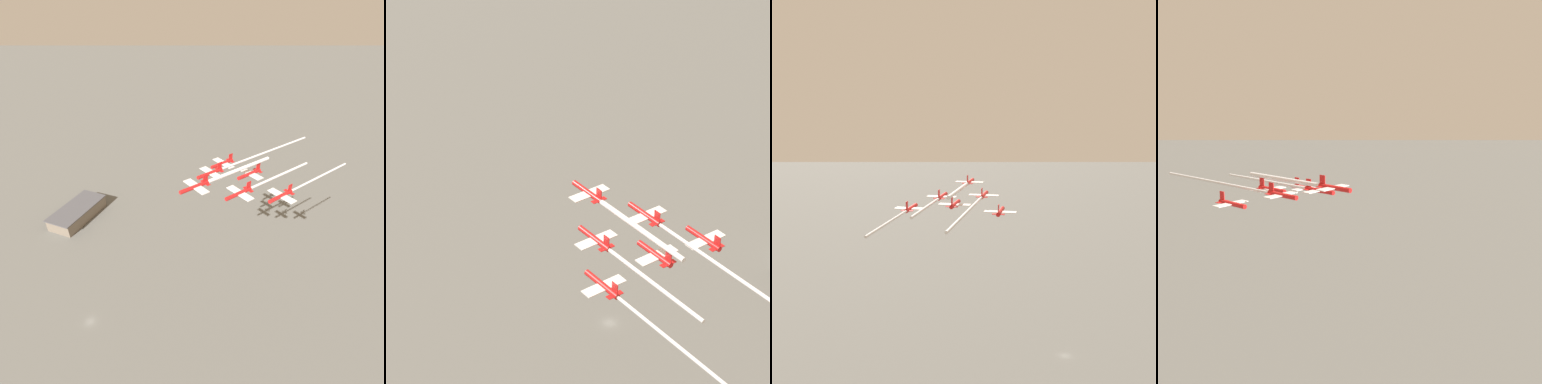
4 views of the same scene
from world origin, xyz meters
TOP-DOWN VIEW (x-y plane):
  - ground_plane at (0.00, 0.00)m, footprint 3000.00×3000.00m
  - jet_0 at (11.68, -48.65)m, footprint 10.22×10.02m
  - jet_1 at (18.36, -61.24)m, footprint 10.22×10.02m
  - jet_2 at (25.92, -48.93)m, footprint 10.22×10.02m
  - jet_3 at (25.04, -73.82)m, footprint 10.22×10.02m
  - jet_4 at (32.60, -61.51)m, footprint 10.22×10.02m
  - jet_5 at (40.17, -49.20)m, footprint 10.22×10.02m
  - smoke_trail_0 at (27.97, -58.66)m, footprint 24.82×15.90m
  - smoke_trail_1 at (35.45, -71.73)m, footprint 26.24×16.59m
  - smoke_trail_2 at (50.92, -64.28)m, footprint 42.03×26.26m
  - smoke_trail_3 at (43.45, -85.12)m, footprint 28.81×18.10m

SIDE VIEW (x-z plane):
  - ground_plane at x=0.00m, z-range 0.00..0.00m
  - smoke_trail_3 at x=43.45m, z-range 74.33..75.10m
  - jet_3 at x=25.04m, z-range 72.97..76.57m
  - jet_5 at x=40.17m, z-range 73.02..76.62m
  - jet_4 at x=32.60m, z-range 74.80..78.40m
  - smoke_trail_1 at x=35.45m, z-range 76.27..77.15m
  - jet_1 at x=18.36m, z-range 74.96..78.57m
  - smoke_trail_2 at x=50.92m, z-range 77.27..78.10m
  - jet_2 at x=25.92m, z-range 75.94..79.54m
  - smoke_trail_0 at x=27.97m, z-range 79.53..80.76m
  - jet_0 at x=11.68m, z-range 78.40..82.00m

